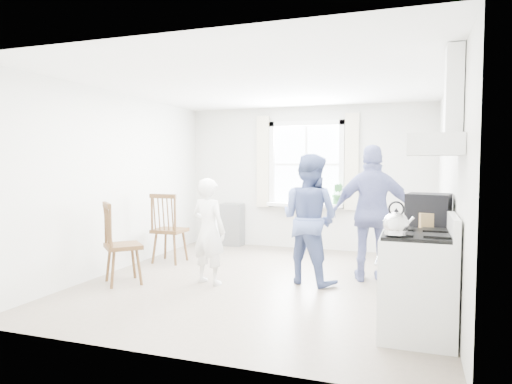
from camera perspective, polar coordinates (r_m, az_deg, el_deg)
name	(u,v)px	position (r m, az deg, el deg)	size (l,w,h in m)	color
room_shell	(264,184)	(6.00, 1.04, 0.97)	(4.62, 5.12, 2.64)	gray
window_assembly	(306,169)	(8.35, 6.26, 2.84)	(1.88, 0.24, 1.70)	white
range_hood	(441,127)	(4.36, 22.07, 7.56)	(0.45, 0.76, 0.94)	white
shelf_unit	(232,225)	(8.74, -2.97, -4.09)	(0.40, 0.30, 0.80)	slate
gas_stove	(417,284)	(4.48, 19.53, -10.76)	(0.68, 0.76, 1.12)	white
kettle	(396,225)	(4.12, 17.10, -3.93)	(0.22, 0.22, 0.31)	silver
low_cabinet	(424,271)	(5.17, 20.25, -9.22)	(0.50, 0.55, 0.90)	white
stereo_stack	(429,211)	(5.01, 20.76, -2.29)	(0.47, 0.44, 0.37)	black
cardboard_box	(432,222)	(4.93, 21.14, -3.46)	(0.29, 0.21, 0.19)	#A4834F
windsor_chair_a	(166,221)	(7.27, -11.21, -3.53)	(0.47, 0.46, 1.11)	#442B16
windsor_chair_b	(114,234)	(6.21, -17.36, -5.04)	(0.63, 0.63, 1.08)	#442B16
person_left	(209,231)	(5.99, -5.94, -4.88)	(0.51, 0.51, 1.39)	white
person_mid	(309,219)	(6.03, 6.69, -3.34)	(0.82, 0.82, 1.70)	#4C5C8D
person_right	(373,213)	(6.27, 14.42, -2.59)	(1.07, 1.07, 1.82)	navy
potted_plant	(337,194)	(8.17, 10.08, -0.21)	(0.20, 0.20, 0.37)	#34753A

